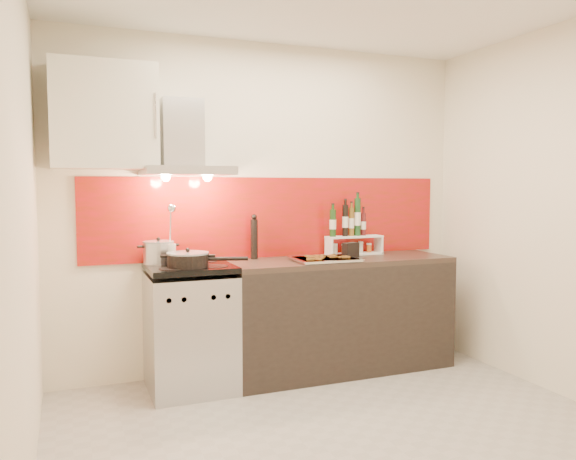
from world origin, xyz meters
name	(u,v)px	position (x,y,z in m)	size (l,w,h in m)	color
floor	(347,435)	(0.00, 0.00, 0.00)	(3.40, 3.40, 0.00)	#9E9991
back_wall	(268,207)	(0.00, 1.40, 1.30)	(3.40, 0.02, 2.60)	silver
left_wall	(23,223)	(-1.70, 0.00, 1.30)	(0.02, 2.80, 2.60)	silver
right_wall	(569,211)	(1.70, 0.00, 1.30)	(0.02, 2.80, 2.60)	silver
backsplash	(274,217)	(0.05, 1.39, 1.22)	(3.00, 0.02, 0.64)	maroon
range_stove	(191,329)	(-0.70, 1.10, 0.44)	(0.60, 0.60, 0.91)	#B7B7BA
counter	(339,314)	(0.50, 1.10, 0.45)	(1.80, 0.60, 0.90)	black
range_hood	(184,149)	(-0.70, 1.24, 1.74)	(0.62, 0.50, 0.61)	#B7B7BA
upper_cabinet	(104,116)	(-1.25, 1.22, 1.95)	(0.70, 0.35, 0.72)	beige
stock_pot	(159,252)	(-0.90, 1.24, 0.99)	(0.22, 0.22, 0.19)	#B7B7BA
saute_pan	(189,259)	(-0.73, 0.99, 0.96)	(0.55, 0.29, 0.13)	black
utensil_jar	(170,247)	(-0.82, 1.18, 1.03)	(0.09, 0.14, 0.45)	silver
pepper_mill	(254,237)	(-0.15, 1.30, 1.07)	(0.06, 0.06, 0.35)	black
step_shelf	(352,233)	(0.69, 1.26, 1.08)	(0.49, 0.13, 0.47)	white
caddy_box	(351,250)	(0.60, 1.10, 0.96)	(0.14, 0.06, 0.12)	black
baking_tray	(325,259)	(0.32, 1.00, 0.92)	(0.50, 0.39, 0.03)	silver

